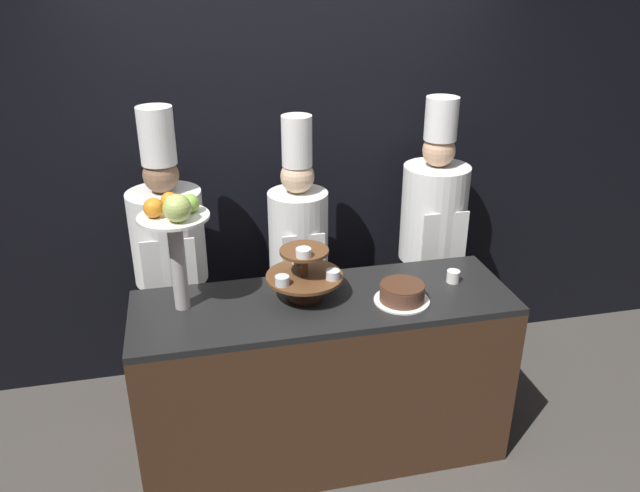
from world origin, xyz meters
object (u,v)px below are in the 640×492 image
chef_left (170,261)px  chef_center_left (299,253)px  tiered_stand (304,272)px  cup_white (453,276)px  fruit_pedestal (175,226)px  cake_round (402,293)px  chef_center_right (432,234)px

chef_left → chef_center_left: chef_left is taller
tiered_stand → cup_white: tiered_stand is taller
fruit_pedestal → tiered_stand: bearing=-2.0°
chef_left → cake_round: bearing=-31.9°
cup_white → fruit_pedestal: bearing=178.7°
tiered_stand → chef_center_right: bearing=31.4°
tiered_stand → chef_center_right: size_ratio=0.21×
tiered_stand → cake_round: tiered_stand is taller
tiered_stand → chef_center_right: (0.90, 0.55, -0.12)m
chef_center_right → cup_white: bearing=-100.9°
chef_center_right → chef_center_left: bearing=180.0°
cake_round → chef_center_right: 0.82m
tiered_stand → chef_center_left: (0.07, 0.55, -0.16)m
tiered_stand → fruit_pedestal: fruit_pedestal is taller
tiered_stand → cup_white: bearing=-0.8°
fruit_pedestal → chef_center_left: bearing=38.3°
tiered_stand → chef_left: chef_left is taller
cup_white → chef_center_left: chef_center_left is taller
cup_white → chef_center_right: bearing=79.1°
cup_white → chef_center_right: size_ratio=0.04×
fruit_pedestal → cup_white: (1.39, -0.03, -0.40)m
cup_white → chef_left: chef_left is taller
cake_round → chef_center_right: bearing=57.7°
cake_round → chef_left: chef_left is taller
tiered_stand → cup_white: 0.80m
chef_left → chef_center_right: chef_left is taller
chef_center_right → cake_round: bearing=-122.3°
tiered_stand → cup_white: (0.79, -0.01, -0.11)m
fruit_pedestal → chef_center_right: chef_center_right is taller
chef_left → chef_center_left: (0.73, 0.00, -0.03)m
fruit_pedestal → chef_center_right: size_ratio=0.34×
chef_left → chef_center_right: (1.56, -0.00, 0.01)m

